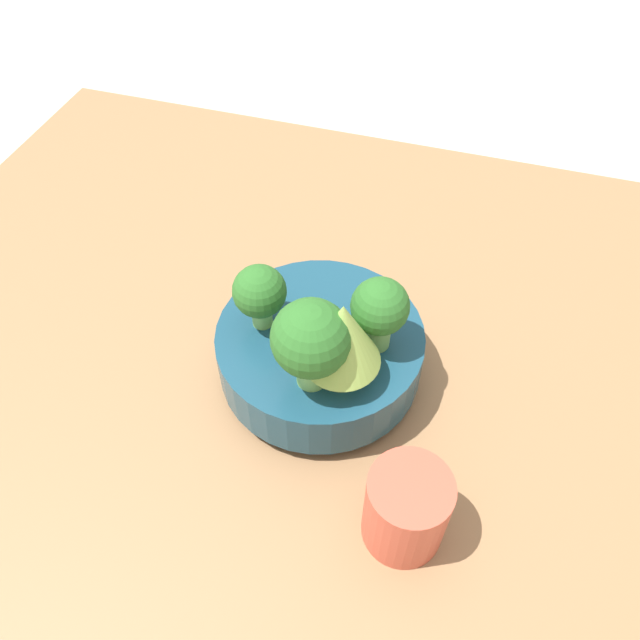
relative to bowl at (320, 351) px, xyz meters
The scene contains 8 objects.
ground_plane 0.10m from the bowl, 119.88° to the left, with size 6.00×6.00×0.00m, color #ADA89E.
table 0.08m from the bowl, 119.88° to the left, with size 1.05×0.81×0.05m.
bowl is the anchor object (origin of this frame).
romanesco_piece_near 0.10m from the bowl, 52.14° to the right, with size 0.07×0.07×0.09m.
broccoli_floret_left 0.09m from the bowl, behind, with size 0.05×0.05×0.07m.
broccoli_floret_right 0.09m from the bowl, ahead, with size 0.05×0.05×0.08m.
broccoli_floret_front 0.10m from the bowl, 81.00° to the right, with size 0.07×0.07×0.09m.
cup 0.18m from the bowl, 50.08° to the right, with size 0.07×0.07×0.08m.
Camera 1 is at (0.13, -0.40, 0.58)m, focal length 35.00 mm.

